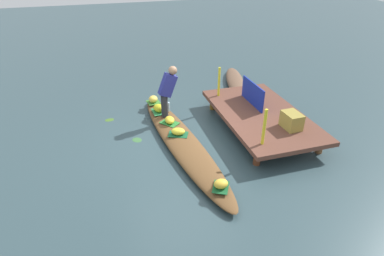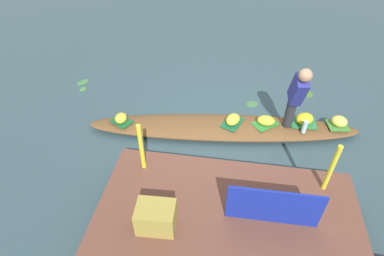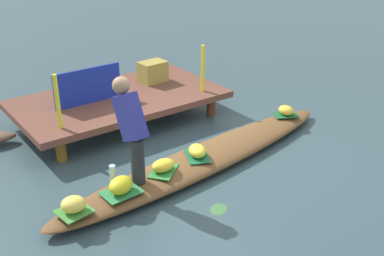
# 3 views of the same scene
# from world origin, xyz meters

# --- Properties ---
(canal_water) EXTENTS (40.00, 40.00, 0.00)m
(canal_water) POSITION_xyz_m (0.00, 0.00, 0.00)
(canal_water) COLOR #30464B
(canal_water) RESTS_ON ground
(dock_platform) EXTENTS (3.20, 1.80, 0.41)m
(dock_platform) POSITION_xyz_m (-0.20, 1.96, 0.35)
(dock_platform) COLOR brown
(dock_platform) RESTS_ON ground
(vendor_boat) EXTENTS (4.72, 1.22, 0.19)m
(vendor_boat) POSITION_xyz_m (0.00, 0.00, 0.10)
(vendor_boat) COLOR brown
(vendor_boat) RESTS_ON ground
(leaf_mat_0) EXTENTS (0.50, 0.48, 0.01)m
(leaf_mat_0) POSITION_xyz_m (-0.72, -0.09, 0.20)
(leaf_mat_0) COLOR #2B7931
(leaf_mat_0) RESTS_ON vendor_boat
(banana_bunch_0) EXTENTS (0.30, 0.21, 0.15)m
(banana_bunch_0) POSITION_xyz_m (-0.72, -0.09, 0.27)
(banana_bunch_0) COLOR yellow
(banana_bunch_0) RESTS_ON vendor_boat
(leaf_mat_1) EXTENTS (0.44, 0.34, 0.01)m
(leaf_mat_1) POSITION_xyz_m (-1.36, -0.22, 0.20)
(leaf_mat_1) COLOR #287740
(leaf_mat_1) RESTS_ON vendor_boat
(banana_bunch_1) EXTENTS (0.38, 0.35, 0.19)m
(banana_bunch_1) POSITION_xyz_m (-1.36, -0.22, 0.29)
(banana_bunch_1) COLOR yellow
(banana_bunch_1) RESTS_ON vendor_boat
(leaf_mat_2) EXTENTS (0.43, 0.40, 0.01)m
(leaf_mat_2) POSITION_xyz_m (1.74, 0.22, 0.20)
(leaf_mat_2) COLOR #17572B
(leaf_mat_2) RESTS_ON vendor_boat
(banana_bunch_2) EXTENTS (0.22, 0.27, 0.15)m
(banana_bunch_2) POSITION_xyz_m (1.74, 0.22, 0.27)
(banana_bunch_2) COLOR gold
(banana_bunch_2) RESTS_ON vendor_boat
(leaf_mat_3) EXTENTS (0.42, 0.50, 0.01)m
(leaf_mat_3) POSITION_xyz_m (-0.16, -0.03, 0.20)
(leaf_mat_3) COLOR #175632
(leaf_mat_3) RESTS_ON vendor_boat
(banana_bunch_3) EXTENTS (0.32, 0.36, 0.15)m
(banana_bunch_3) POSITION_xyz_m (-0.16, -0.03, 0.27)
(banana_bunch_3) COLOR yellow
(banana_bunch_3) RESTS_ON vendor_boat
(leaf_mat_4) EXTENTS (0.38, 0.36, 0.01)m
(leaf_mat_4) POSITION_xyz_m (-1.94, -0.25, 0.20)
(leaf_mat_4) COLOR #3D7E30
(leaf_mat_4) RESTS_ON vendor_boat
(banana_bunch_4) EXTENTS (0.33, 0.31, 0.18)m
(banana_bunch_4) POSITION_xyz_m (-1.94, -0.25, 0.28)
(banana_bunch_4) COLOR #F6CF4D
(banana_bunch_4) RESTS_ON vendor_boat
(vendor_person) EXTENTS (0.23, 0.47, 1.22)m
(vendor_person) POSITION_xyz_m (-1.09, -0.03, 0.89)
(vendor_person) COLOR #28282D
(vendor_person) RESTS_ON vendor_boat
(water_bottle) EXTENTS (0.07, 0.07, 0.23)m
(water_bottle) POSITION_xyz_m (-1.33, 0.02, 0.31)
(water_bottle) COLOR silver
(water_bottle) RESTS_ON vendor_boat
(market_banner) EXTENTS (1.07, 0.04, 0.54)m
(market_banner) POSITION_xyz_m (-0.70, 1.96, 0.68)
(market_banner) COLOR navy
(market_banner) RESTS_ON dock_platform
(railing_post_west) EXTENTS (0.06, 0.06, 0.75)m
(railing_post_west) POSITION_xyz_m (-1.40, 1.36, 0.79)
(railing_post_west) COLOR yellow
(railing_post_west) RESTS_ON dock_platform
(railing_post_east) EXTENTS (0.06, 0.06, 0.75)m
(railing_post_east) POSITION_xyz_m (1.00, 1.36, 0.79)
(railing_post_east) COLOR yellow
(railing_post_east) RESTS_ON dock_platform
(produce_crate) EXTENTS (0.46, 0.34, 0.35)m
(produce_crate) POSITION_xyz_m (0.61, 2.24, 0.58)
(produce_crate) COLOR olive
(produce_crate) RESTS_ON dock_platform
(drifting_plant_2) EXTENTS (0.30, 0.29, 0.01)m
(drifting_plant_2) POSITION_xyz_m (-0.51, -0.90, 0.00)
(drifting_plant_2) COLOR #386838
(drifting_plant_2) RESTS_ON ground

